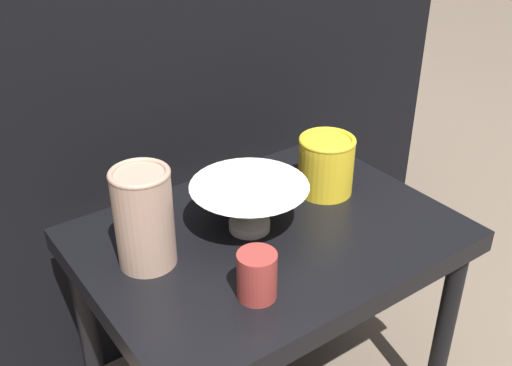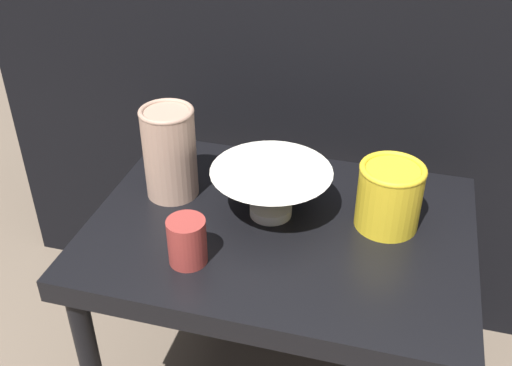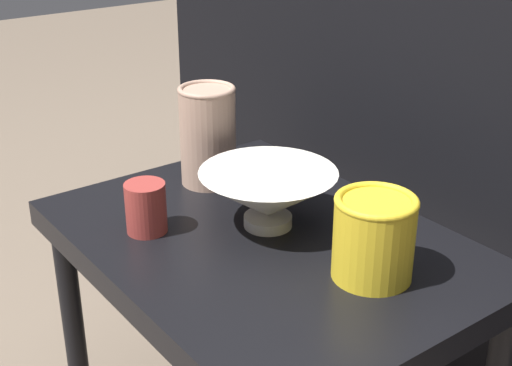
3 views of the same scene
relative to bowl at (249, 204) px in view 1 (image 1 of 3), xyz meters
name	(u,v)px [view 1 (image 1 of 3)]	position (x,y,z in m)	size (l,w,h in m)	color
table	(268,255)	(0.02, -0.02, -0.10)	(0.64, 0.47, 0.44)	black
couch_backdrop	(131,125)	(0.02, 0.53, -0.05)	(1.47, 0.50, 0.89)	black
bowl	(249,204)	(0.00, 0.00, 0.00)	(0.20, 0.20, 0.09)	silver
vase_textured_left	(144,217)	(-0.19, 0.02, 0.03)	(0.09, 0.09, 0.17)	tan
vase_colorful_right	(326,164)	(0.19, 0.02, 0.01)	(0.11, 0.11, 0.11)	gold
cup	(257,275)	(-0.09, -0.15, -0.01)	(0.06, 0.06, 0.08)	maroon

